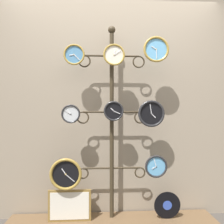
% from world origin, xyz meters
% --- Properties ---
extents(shop_wall, '(4.40, 0.04, 2.80)m').
position_xyz_m(shop_wall, '(0.00, 0.57, 1.40)').
color(shop_wall, gray).
rests_on(shop_wall, ground_plane).
extents(low_shelf, '(2.20, 0.36, 0.06)m').
position_xyz_m(low_shelf, '(0.00, 0.35, 0.03)').
color(low_shelf, brown).
rests_on(low_shelf, ground_plane).
extents(display_stand, '(0.76, 0.35, 2.13)m').
position_xyz_m(display_stand, '(0.00, 0.41, 0.87)').
color(display_stand, '#382D1E').
rests_on(display_stand, ground_plane).
extents(clock_top_left, '(0.22, 0.04, 0.22)m').
position_xyz_m(clock_top_left, '(-0.40, 0.33, 1.79)').
color(clock_top_left, '#4C84B2').
extents(clock_top_center, '(0.23, 0.04, 0.23)m').
position_xyz_m(clock_top_center, '(0.02, 0.32, 1.79)').
color(clock_top_center, silver).
extents(clock_top_right, '(0.27, 0.04, 0.27)m').
position_xyz_m(clock_top_right, '(0.46, 0.30, 1.85)').
color(clock_top_right, '#60A8DB').
extents(clock_middle_left, '(0.19, 0.04, 0.19)m').
position_xyz_m(clock_middle_left, '(-0.43, 0.32, 1.18)').
color(clock_middle_left, silver).
extents(clock_middle_center, '(0.21, 0.04, 0.21)m').
position_xyz_m(clock_middle_center, '(0.01, 0.31, 1.21)').
color(clock_middle_center, black).
extents(clock_middle_right, '(0.28, 0.04, 0.28)m').
position_xyz_m(clock_middle_right, '(0.41, 0.32, 1.18)').
color(clock_middle_right, black).
extents(clock_bottom_left, '(0.33, 0.04, 0.33)m').
position_xyz_m(clock_bottom_left, '(-0.48, 0.30, 0.56)').
color(clock_bottom_left, black).
extents(clock_bottom_right, '(0.24, 0.04, 0.24)m').
position_xyz_m(clock_bottom_right, '(0.46, 0.31, 0.63)').
color(clock_bottom_right, '#60A8DB').
extents(vinyl_record, '(0.29, 0.01, 0.29)m').
position_xyz_m(vinyl_record, '(0.59, 0.33, 0.20)').
color(vinyl_record, black).
rests_on(vinyl_record, low_shelf).
extents(picture_frame, '(0.44, 0.02, 0.33)m').
position_xyz_m(picture_frame, '(-0.44, 0.34, 0.22)').
color(picture_frame, olive).
rests_on(picture_frame, low_shelf).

